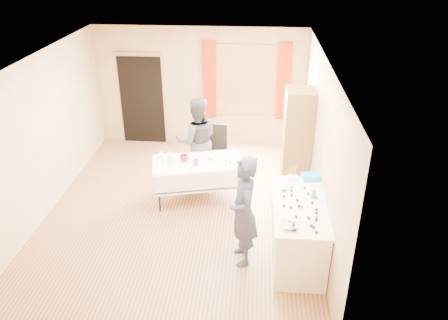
# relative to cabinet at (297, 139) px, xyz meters

# --- Properties ---
(floor) EXTENTS (4.50, 5.50, 0.02)m
(floor) POSITION_rel_cabinet_xyz_m (-1.99, -1.05, -0.94)
(floor) COLOR #9E7047
(floor) RESTS_ON ground
(ceiling) EXTENTS (4.50, 5.50, 0.02)m
(ceiling) POSITION_rel_cabinet_xyz_m (-1.99, -1.05, 1.68)
(ceiling) COLOR white
(ceiling) RESTS_ON floor
(wall_back) EXTENTS (4.50, 0.02, 2.60)m
(wall_back) POSITION_rel_cabinet_xyz_m (-1.99, 1.71, 0.37)
(wall_back) COLOR tan
(wall_back) RESTS_ON floor
(wall_front) EXTENTS (4.50, 0.02, 2.60)m
(wall_front) POSITION_rel_cabinet_xyz_m (-1.99, -3.81, 0.37)
(wall_front) COLOR tan
(wall_front) RESTS_ON floor
(wall_left) EXTENTS (0.02, 5.50, 2.60)m
(wall_left) POSITION_rel_cabinet_xyz_m (-4.25, -1.05, 0.37)
(wall_left) COLOR tan
(wall_left) RESTS_ON floor
(wall_right) EXTENTS (0.02, 5.50, 2.60)m
(wall_right) POSITION_rel_cabinet_xyz_m (0.27, -1.05, 0.37)
(wall_right) COLOR tan
(wall_right) RESTS_ON floor
(window_frame) EXTENTS (1.32, 0.06, 1.52)m
(window_frame) POSITION_rel_cabinet_xyz_m (-0.99, 1.67, 0.57)
(window_frame) COLOR olive
(window_frame) RESTS_ON wall_back
(window_pane) EXTENTS (1.20, 0.02, 1.40)m
(window_pane) POSITION_rel_cabinet_xyz_m (-0.99, 1.65, 0.57)
(window_pane) COLOR white
(window_pane) RESTS_ON wall_back
(curtain_left) EXTENTS (0.28, 0.06, 1.65)m
(curtain_left) POSITION_rel_cabinet_xyz_m (-1.77, 1.62, 0.57)
(curtain_left) COLOR maroon
(curtain_left) RESTS_ON wall_back
(curtain_right) EXTENTS (0.28, 0.06, 1.65)m
(curtain_right) POSITION_rel_cabinet_xyz_m (-0.21, 1.62, 0.57)
(curtain_right) COLOR maroon
(curtain_right) RESTS_ON wall_back
(doorway) EXTENTS (0.95, 0.04, 2.00)m
(doorway) POSITION_rel_cabinet_xyz_m (-3.29, 1.68, 0.07)
(doorway) COLOR black
(doorway) RESTS_ON floor
(door_lintel) EXTENTS (1.05, 0.06, 0.08)m
(door_lintel) POSITION_rel_cabinet_xyz_m (-3.29, 1.65, 1.09)
(door_lintel) COLOR olive
(door_lintel) RESTS_ON wall_back
(cabinet) EXTENTS (0.50, 0.60, 1.87)m
(cabinet) POSITION_rel_cabinet_xyz_m (0.00, 0.00, 0.00)
(cabinet) COLOR brown
(cabinet) RESTS_ON floor
(counter) EXTENTS (0.75, 1.59, 0.91)m
(counter) POSITION_rel_cabinet_xyz_m (-0.10, -2.15, -0.48)
(counter) COLOR #F2E7C4
(counter) RESTS_ON floor
(party_table) EXTENTS (1.68, 1.13, 0.75)m
(party_table) POSITION_rel_cabinet_xyz_m (-1.75, -0.67, -0.49)
(party_table) COLOR black
(party_table) RESTS_ON floor
(chair) EXTENTS (0.45, 0.45, 1.02)m
(chair) POSITION_rel_cabinet_xyz_m (-1.53, 0.23, -0.63)
(chair) COLOR black
(chair) RESTS_ON floor
(girl) EXTENTS (0.78, 0.67, 1.66)m
(girl) POSITION_rel_cabinet_xyz_m (-0.89, -2.28, -0.10)
(girl) COLOR #24283F
(girl) RESTS_ON floor
(woman) EXTENTS (1.15, 1.06, 1.67)m
(woman) POSITION_rel_cabinet_xyz_m (-1.84, -0.01, -0.10)
(woman) COLOR black
(woman) RESTS_ON floor
(soda_can) EXTENTS (0.08, 0.08, 0.12)m
(soda_can) POSITION_rel_cabinet_xyz_m (0.09, -1.98, 0.04)
(soda_can) COLOR #049C52
(soda_can) RESTS_ON counter
(mixing_bowl) EXTENTS (0.25, 0.25, 0.05)m
(mixing_bowl) POSITION_rel_cabinet_xyz_m (-0.29, -2.70, 0.00)
(mixing_bowl) COLOR white
(mixing_bowl) RESTS_ON counter
(foam_block) EXTENTS (0.16, 0.11, 0.08)m
(foam_block) POSITION_rel_cabinet_xyz_m (-0.18, -1.50, 0.02)
(foam_block) COLOR white
(foam_block) RESTS_ON counter
(blue_basket) EXTENTS (0.33, 0.25, 0.08)m
(blue_basket) POSITION_rel_cabinet_xyz_m (0.12, -1.43, 0.02)
(blue_basket) COLOR #0C95E9
(blue_basket) RESTS_ON counter
(pitcher) EXTENTS (0.11, 0.11, 0.22)m
(pitcher) POSITION_rel_cabinet_xyz_m (-2.18, -0.87, -0.07)
(pitcher) COLOR silver
(pitcher) RESTS_ON party_table
(cup_red) EXTENTS (0.22, 0.22, 0.12)m
(cup_red) POSITION_rel_cabinet_xyz_m (-1.98, -0.68, -0.12)
(cup_red) COLOR #AF082C
(cup_red) RESTS_ON party_table
(cup_rainbow) EXTENTS (0.22, 0.22, 0.11)m
(cup_rainbow) POSITION_rel_cabinet_xyz_m (-1.75, -0.84, -0.13)
(cup_rainbow) COLOR red
(cup_rainbow) RESTS_ON party_table
(small_bowl) EXTENTS (0.37, 0.37, 0.06)m
(small_bowl) POSITION_rel_cabinet_xyz_m (-1.51, -0.52, -0.15)
(small_bowl) COLOR white
(small_bowl) RESTS_ON party_table
(pastry_tray) EXTENTS (0.34, 0.32, 0.02)m
(pastry_tray) POSITION_rel_cabinet_xyz_m (-1.25, -0.65, -0.17)
(pastry_tray) COLOR white
(pastry_tray) RESTS_ON party_table
(bottle) EXTENTS (0.09, 0.09, 0.17)m
(bottle) POSITION_rel_cabinet_xyz_m (-2.37, -0.67, -0.10)
(bottle) COLOR white
(bottle) RESTS_ON party_table
(cake_balls) EXTENTS (0.49, 1.14, 0.04)m
(cake_balls) POSITION_rel_cabinet_xyz_m (-0.11, -2.29, -0.00)
(cake_balls) COLOR #3F2314
(cake_balls) RESTS_ON counter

